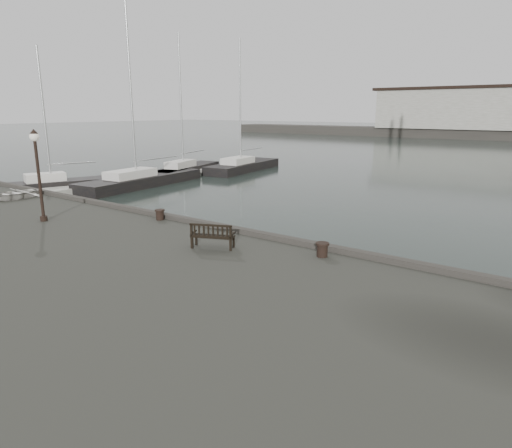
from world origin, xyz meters
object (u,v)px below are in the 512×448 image
(bollard_right, at_px, (322,250))
(yacht_b, at_px, (186,172))
(bench, at_px, (213,240))
(yacht_a, at_px, (58,188))
(bollard_left, at_px, (160,215))
(lamp_post, at_px, (37,163))
(dinghy, at_px, (15,194))
(yacht_d, at_px, (243,168))
(yacht_c, at_px, (142,183))

(bollard_right, xyz_separation_m, yacht_b, (-24.24, 18.36, -1.53))
(bench, bearing_deg, yacht_a, 136.94)
(bench, bearing_deg, bollard_left, 135.13)
(lamp_post, xyz_separation_m, yacht_a, (-14.42, 8.90, -3.62))
(dinghy, xyz_separation_m, yacht_a, (-8.74, 7.24, -1.57))
(bollard_right, bearing_deg, dinghy, -176.86)
(bollard_left, distance_m, lamp_post, 5.04)
(lamp_post, distance_m, yacht_d, 28.81)
(bench, relative_size, yacht_b, 0.11)
(dinghy, height_order, yacht_b, yacht_b)
(bollard_left, bearing_deg, yacht_b, 132.82)
(yacht_a, height_order, yacht_c, yacht_c)
(yacht_a, distance_m, yacht_d, 17.96)
(dinghy, height_order, yacht_c, yacht_c)
(lamp_post, relative_size, yacht_c, 0.24)
(yacht_d, bearing_deg, dinghy, -86.51)
(bollard_left, relative_size, yacht_c, 0.03)
(yacht_b, bearing_deg, yacht_a, -111.94)
(yacht_b, bearing_deg, dinghy, -84.75)
(bollard_left, height_order, lamp_post, lamp_post)
(bench, bearing_deg, bollard_right, -2.15)
(dinghy, bearing_deg, yacht_c, 112.69)
(bollard_left, xyz_separation_m, yacht_b, (-16.72, 18.04, -1.52))
(bollard_right, height_order, yacht_c, yacht_c)
(bench, height_order, lamp_post, lamp_post)
(yacht_c, bearing_deg, dinghy, -71.46)
(yacht_c, bearing_deg, yacht_b, 99.31)
(bench, xyz_separation_m, yacht_b, (-21.02, 19.66, -1.56))
(bench, height_order, yacht_d, yacht_d)
(bench, xyz_separation_m, bollard_left, (-4.30, 1.63, -0.04))
(lamp_post, relative_size, yacht_a, 0.33)
(bollard_right, distance_m, dinghy, 16.78)
(bollard_left, relative_size, bollard_right, 0.97)
(yacht_b, height_order, yacht_c, yacht_c)
(dinghy, relative_size, yacht_c, 0.16)
(bollard_left, distance_m, yacht_b, 24.64)
(yacht_a, bearing_deg, lamp_post, -11.69)
(yacht_b, bearing_deg, bollard_right, -53.12)
(lamp_post, bearing_deg, dinghy, 163.74)
(yacht_a, xyz_separation_m, yacht_c, (3.06, 5.35, 0.00))
(dinghy, relative_size, yacht_d, 0.19)
(yacht_b, relative_size, yacht_d, 1.01)
(bollard_right, height_order, yacht_d, yacht_d)
(bollard_right, relative_size, yacht_b, 0.03)
(bollard_left, relative_size, dinghy, 0.17)
(lamp_post, xyz_separation_m, yacht_d, (-10.76, 26.48, -3.63))
(bollard_left, xyz_separation_m, dinghy, (-9.23, -1.24, 0.04))
(yacht_c, bearing_deg, yacht_d, 81.39)
(bollard_right, xyz_separation_m, lamp_post, (-11.08, -2.57, 2.09))
(bollard_right, relative_size, yacht_d, 0.03)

